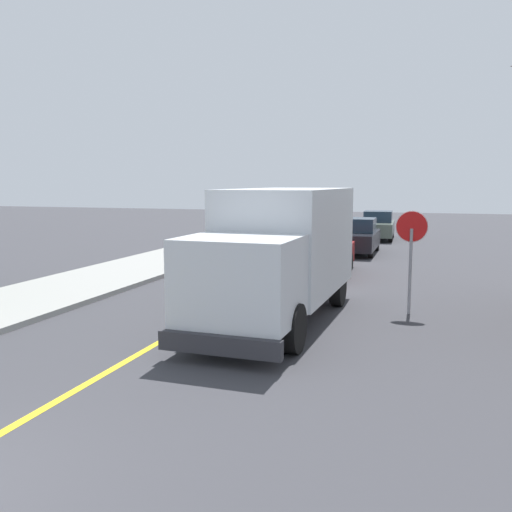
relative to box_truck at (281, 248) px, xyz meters
name	(u,v)px	position (x,y,z in m)	size (l,w,h in m)	color
centre_line_yellow	(222,306)	(-1.90, 0.94, -1.76)	(0.16, 56.00, 0.01)	gold
box_truck	(281,248)	(0.00, 0.00, 0.00)	(2.58, 7.24, 3.20)	silver
parked_car_near	(324,253)	(-0.27, 7.07, -0.97)	(2.01, 4.48, 1.67)	maroon
parked_car_mid	(357,237)	(0.06, 13.49, -0.97)	(1.86, 4.42, 1.67)	black
parked_car_far	(378,226)	(0.31, 20.52, -0.97)	(1.99, 4.47, 1.67)	#4C564C
stop_sign	(411,242)	(3.00, 1.57, 0.09)	(0.80, 0.10, 2.65)	gray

